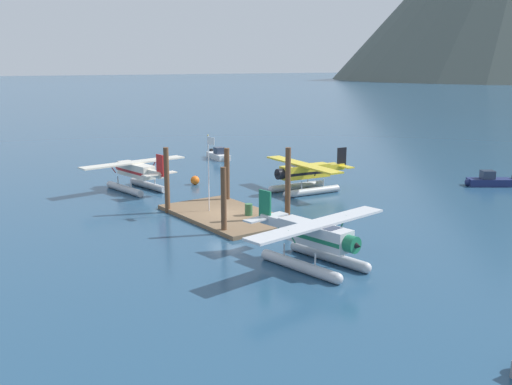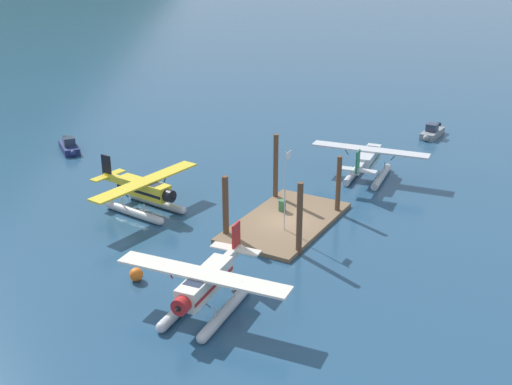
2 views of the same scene
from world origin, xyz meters
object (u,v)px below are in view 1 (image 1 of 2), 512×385
object	(u,v)px
fuel_drum	(249,209)
mooring_buoy	(195,180)
seaplane_cream_port_aft	(136,174)
boat_navy_open_north	(489,181)
seaplane_silver_stbd_aft	(315,240)
boat_white_open_west	(219,155)
flagpole	(209,164)
seaplane_yellow_bow_left	(305,175)

from	to	relation	value
fuel_drum	mooring_buoy	world-z (taller)	fuel_drum
seaplane_cream_port_aft	boat_navy_open_north	world-z (taller)	seaplane_cream_port_aft
seaplane_silver_stbd_aft	boat_navy_open_north	bearing A→B (deg)	104.57
boat_navy_open_north	seaplane_cream_port_aft	bearing A→B (deg)	-122.16
seaplane_silver_stbd_aft	boat_white_open_west	size ratio (longest dim) A/B	2.16
seaplane_cream_port_aft	boat_navy_open_north	size ratio (longest dim) A/B	2.45
flagpole	boat_white_open_west	bearing A→B (deg)	146.35
seaplane_silver_stbd_aft	flagpole	bearing A→B (deg)	174.57
flagpole	boat_navy_open_north	size ratio (longest dim) A/B	1.39
seaplane_silver_stbd_aft	boat_navy_open_north	distance (m)	29.96
seaplane_cream_port_aft	boat_white_open_west	distance (m)	19.51
flagpole	boat_white_open_west	world-z (taller)	flagpole
seaplane_silver_stbd_aft	seaplane_yellow_bow_left	bearing A→B (deg)	141.21
mooring_buoy	boat_navy_open_north	xyz separation A→B (m)	(17.09, 22.76, 0.05)
mooring_buoy	seaplane_yellow_bow_left	bearing A→B (deg)	35.82
fuel_drum	seaplane_silver_stbd_aft	xyz separation A→B (m)	(10.92, -3.00, 0.84)
seaplane_silver_stbd_aft	fuel_drum	bearing A→B (deg)	164.62
seaplane_yellow_bow_left	boat_white_open_west	bearing A→B (deg)	169.56
seaplane_silver_stbd_aft	seaplane_yellow_bow_left	world-z (taller)	same
flagpole	fuel_drum	size ratio (longest dim) A/B	6.78
seaplane_yellow_bow_left	boat_navy_open_north	world-z (taller)	seaplane_yellow_bow_left
boat_white_open_west	flagpole	bearing A→B (deg)	-33.65
flagpole	seaplane_cream_port_aft	world-z (taller)	flagpole
mooring_buoy	boat_white_open_west	xyz separation A→B (m)	(-11.92, 10.25, 0.05)
boat_navy_open_north	flagpole	bearing A→B (deg)	-102.67
seaplane_yellow_bow_left	flagpole	bearing A→B (deg)	-80.13
mooring_buoy	boat_white_open_west	world-z (taller)	boat_white_open_west
flagpole	fuel_drum	world-z (taller)	flagpole
boat_navy_open_north	seaplane_silver_stbd_aft	bearing A→B (deg)	-75.43
fuel_drum	boat_navy_open_north	xyz separation A→B (m)	(3.39, 25.97, -0.25)
seaplane_yellow_bow_left	mooring_buoy	bearing A→B (deg)	-144.18
flagpole	mooring_buoy	bearing A→B (deg)	155.68
seaplane_cream_port_aft	fuel_drum	bearing A→B (deg)	10.00
seaplane_silver_stbd_aft	boat_navy_open_north	world-z (taller)	seaplane_silver_stbd_aft
fuel_drum	mooring_buoy	bearing A→B (deg)	166.79
flagpole	seaplane_cream_port_aft	bearing A→B (deg)	-175.77
mooring_buoy	boat_navy_open_north	size ratio (longest dim) A/B	0.20
fuel_drum	boat_navy_open_north	size ratio (longest dim) A/B	0.21
mooring_buoy	seaplane_silver_stbd_aft	distance (m)	25.42
mooring_buoy	seaplane_cream_port_aft	xyz separation A→B (m)	(-0.85, -5.78, 1.14)
mooring_buoy	seaplane_yellow_bow_left	distance (m)	11.03
seaplane_silver_stbd_aft	boat_white_open_west	xyz separation A→B (m)	(-36.53, 16.47, -1.09)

